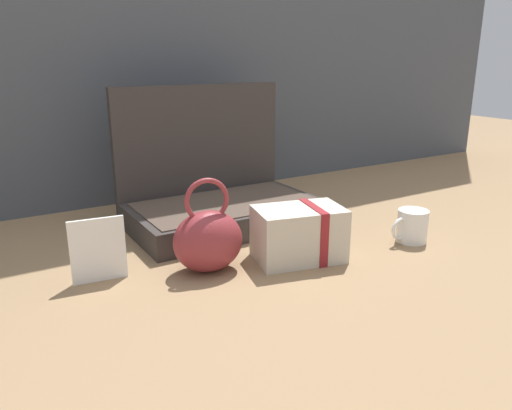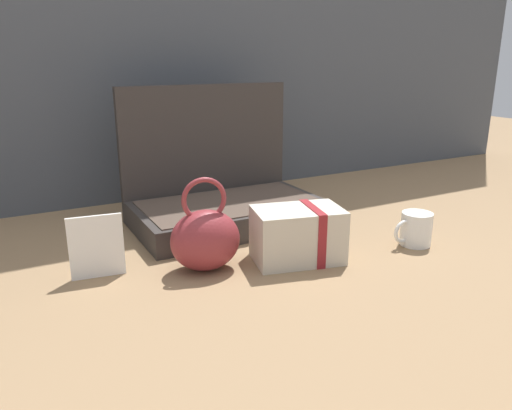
% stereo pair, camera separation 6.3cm
% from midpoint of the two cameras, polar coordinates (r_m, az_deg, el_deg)
% --- Properties ---
extents(ground_plane, '(6.00, 6.00, 0.00)m').
position_cam_midpoint_polar(ground_plane, '(1.22, -2.86, -5.15)').
color(ground_plane, '#8C6D4C').
extents(open_suitcase, '(0.51, 0.32, 0.38)m').
position_cam_midpoint_polar(open_suitcase, '(1.40, -5.73, 1.30)').
color(open_suitcase, '#332D2B').
rests_on(open_suitcase, ground_plane).
extents(teal_pouch_handbag, '(0.17, 0.13, 0.21)m').
position_cam_midpoint_polar(teal_pouch_handbag, '(1.08, -7.22, -4.00)').
color(teal_pouch_handbag, maroon).
rests_on(teal_pouch_handbag, ground_plane).
extents(cream_toiletry_bag, '(0.22, 0.17, 0.13)m').
position_cam_midpoint_polar(cream_toiletry_bag, '(1.14, 3.55, -3.35)').
color(cream_toiletry_bag, beige).
rests_on(cream_toiletry_bag, ground_plane).
extents(coffee_mug, '(0.11, 0.08, 0.08)m').
position_cam_midpoint_polar(coffee_mug, '(1.31, 16.24, -2.36)').
color(coffee_mug, white).
rests_on(coffee_mug, ground_plane).
extents(info_card_left, '(0.11, 0.02, 0.14)m').
position_cam_midpoint_polar(info_card_left, '(1.09, -19.38, -4.96)').
color(info_card_left, white).
rests_on(info_card_left, ground_plane).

